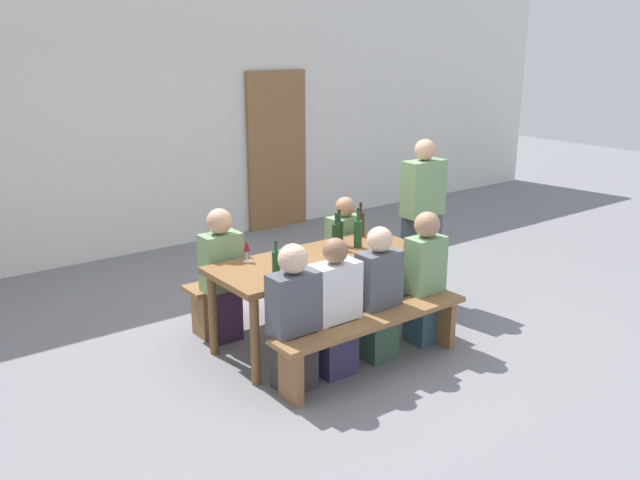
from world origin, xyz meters
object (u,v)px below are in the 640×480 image
wine_bottle_0 (276,263)px  wine_bottle_3 (360,223)px  wooden_door (277,151)px  wine_bottle_1 (339,232)px  wine_bottle_2 (358,233)px  seated_guest_near_0 (294,320)px  seated_guest_far_1 (345,254)px  seated_guest_near_3 (425,279)px  standing_host (422,226)px  seated_guest_near_2 (378,297)px  wine_glass_1 (247,247)px  bench_near (374,329)px  tasting_table (320,267)px  wine_glass_0 (293,257)px  seated_guest_far_0 (222,277)px  bench_far (275,280)px  seated_guest_near_1 (335,311)px  wine_bottle_4 (336,236)px

wine_bottle_0 → wine_bottle_3: wine_bottle_3 is taller
wooden_door → wine_bottle_1: wooden_door is taller
wine_bottle_0 → wine_bottle_2: 1.00m
seated_guest_near_0 → seated_guest_far_1: size_ratio=1.04×
wine_bottle_2 → wine_bottle_0: bearing=-168.4°
wine_bottle_1 → seated_guest_near_0: (-0.99, -0.72, -0.33)m
seated_guest_near_3 → standing_host: 0.96m
wine_bottle_2 → seated_guest_near_2: (-0.25, -0.56, -0.35)m
wine_bottle_0 → seated_guest_near_0: (-0.09, -0.36, -0.32)m
wine_glass_1 → bench_near: bearing=-60.2°
wooden_door → seated_guest_near_0: wooden_door is taller
wine_bottle_0 → wine_bottle_1: 0.97m
wine_bottle_3 → wine_glass_1: bearing=-179.0°
wooden_door → wine_glass_1: bearing=-127.4°
wine_bottle_1 → wine_bottle_3: bearing=17.6°
wooden_door → tasting_table: bearing=-118.2°
wine_bottle_3 → wine_bottle_1: bearing=-162.4°
wine_glass_0 → seated_guest_far_0: (-0.25, 0.69, -0.31)m
seated_guest_near_2 → seated_guest_far_1: seated_guest_near_2 is taller
wine_glass_1 → seated_guest_near_3: size_ratio=0.15×
bench_far → seated_guest_near_3: (0.69, -1.22, 0.21)m
seated_guest_near_2 → standing_host: 1.36m
tasting_table → wine_bottle_3: (0.68, 0.29, 0.20)m
wine_bottle_1 → seated_guest_far_1: wine_bottle_1 is taller
bench_near → seated_guest_near_1: size_ratio=1.61×
bench_far → seated_guest_near_2: bearing=-81.7°
wine_bottle_2 → seated_guest_near_0: size_ratio=0.32×
wine_glass_1 → seated_guest_far_1: bearing=12.2°
wine_glass_0 → seated_guest_near_3: size_ratio=0.14×
wine_bottle_2 → seated_guest_near_3: size_ratio=0.31×
wooden_door → seated_guest_near_2: bearing=-112.5°
wine_bottle_4 → seated_guest_far_0: (-0.89, 0.43, -0.30)m
wine_bottle_0 → seated_guest_near_3: 1.33m
wine_bottle_3 → seated_guest_near_3: (0.01, -0.82, -0.31)m
wine_glass_0 → seated_guest_near_1: bearing=-72.1°
wine_bottle_4 → seated_guest_far_0: bearing=154.4°
bench_far → wine_glass_0: (-0.38, -0.84, 0.52)m
bench_far → wine_bottle_0: wine_bottle_0 is taller
wine_bottle_4 → wooden_door: bearing=64.7°
wooden_door → wine_bottle_0: wooden_door is taller
bench_near → wine_bottle_2: bearing=58.8°
wooden_door → bench_far: (-1.76, -2.59, -0.70)m
wine_glass_0 → seated_guest_near_1: 0.53m
wooden_door → seated_guest_near_1: size_ratio=1.93×
wine_bottle_4 → wine_bottle_1: bearing=38.9°
wine_glass_1 → seated_guest_near_2: seated_guest_near_2 is taller
bench_far → seated_guest_far_0: 0.69m
bench_far → wine_bottle_3: size_ratio=5.58×
bench_near → wine_bottle_2: (0.43, 0.71, 0.53)m
wooden_door → wine_bottle_4: 3.51m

